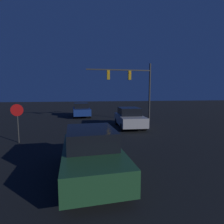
% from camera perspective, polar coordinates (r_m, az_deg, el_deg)
% --- Properties ---
extents(car_near, '(2.21, 4.43, 1.69)m').
position_cam_1_polar(car_near, '(6.49, -6.71, -12.95)').
color(car_near, '#1E4728').
rests_on(car_near, ground_plane).
extents(car_mid, '(2.17, 4.41, 1.69)m').
position_cam_1_polar(car_mid, '(15.01, 5.72, -1.83)').
color(car_mid, '#99999E').
rests_on(car_mid, ground_plane).
extents(car_far, '(2.22, 4.44, 1.69)m').
position_cam_1_polar(car_far, '(21.87, -9.97, 0.70)').
color(car_far, navy).
rests_on(car_far, ground_plane).
extents(traffic_signal_mast, '(6.58, 0.30, 5.92)m').
position_cam_1_polar(traffic_signal_mast, '(18.03, 6.88, 9.67)').
color(traffic_signal_mast, '#2D2D2D').
rests_on(traffic_signal_mast, ground_plane).
extents(stop_sign, '(0.70, 0.07, 2.31)m').
position_cam_1_polar(stop_sign, '(11.68, -28.52, -1.16)').
color(stop_sign, '#2D2D2D').
rests_on(stop_sign, ground_plane).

